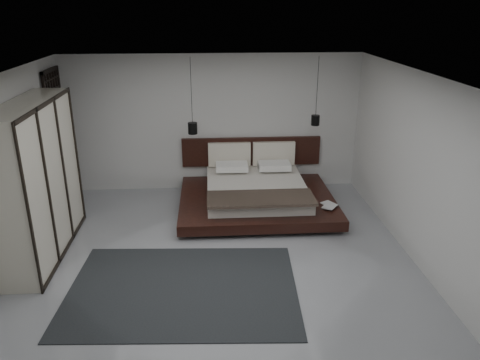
{
  "coord_description": "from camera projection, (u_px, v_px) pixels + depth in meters",
  "views": [
    {
      "loc": [
        -0.09,
        -6.38,
        3.72
      ],
      "look_at": [
        0.43,
        1.2,
        0.83
      ],
      "focal_mm": 35.0,
      "sensor_mm": 36.0,
      "label": 1
    }
  ],
  "objects": [
    {
      "name": "lattice_screen",
      "position": [
        59.0,
        138.0,
        8.92
      ],
      "size": [
        0.05,
        0.9,
        2.6
      ],
      "primitive_type": "cube",
      "color": "black",
      "rests_on": "floor"
    },
    {
      "name": "ceiling",
      "position": [
        214.0,
        76.0,
        6.29
      ],
      "size": [
        6.0,
        6.0,
        0.0
      ],
      "primitive_type": "plane",
      "rotation": [
        3.14,
        0.0,
        0.0
      ],
      "color": "white",
      "rests_on": "wall_back"
    },
    {
      "name": "rug",
      "position": [
        183.0,
        289.0,
        6.48
      ],
      "size": [
        3.26,
        2.42,
        0.01
      ],
      "primitive_type": "cube",
      "rotation": [
        0.0,
        0.0,
        -0.06
      ],
      "color": "black",
      "rests_on": "floor"
    },
    {
      "name": "pendant_left",
      "position": [
        193.0,
        128.0,
        8.94
      ],
      "size": [
        0.18,
        0.18,
        1.44
      ],
      "color": "black",
      "rests_on": "ceiling"
    },
    {
      "name": "wall_right",
      "position": [
        417.0,
        169.0,
        6.97
      ],
      "size": [
        0.0,
        6.0,
        6.0
      ],
      "primitive_type": "plane",
      "rotation": [
        1.57,
        0.0,
        -1.57
      ],
      "color": "silver",
      "rests_on": "floor"
    },
    {
      "name": "book_upper",
      "position": [
        324.0,
        205.0,
        8.42
      ],
      "size": [
        0.34,
        0.35,
        0.02
      ],
      "primitive_type": "imported",
      "rotation": [
        0.0,
        0.0,
        -0.65
      ],
      "color": "#99724C",
      "rests_on": "book_lower"
    },
    {
      "name": "wall_left",
      "position": [
        4.0,
        178.0,
        6.59
      ],
      "size": [
        0.0,
        6.0,
        6.0
      ],
      "primitive_type": "plane",
      "rotation": [
        1.57,
        0.0,
        1.57
      ],
      "color": "silver",
      "rests_on": "floor"
    },
    {
      "name": "bed",
      "position": [
        256.0,
        193.0,
        9.0
      ],
      "size": [
        2.89,
        2.44,
        1.1
      ],
      "color": "black",
      "rests_on": "floor"
    },
    {
      "name": "book_lower",
      "position": [
        325.0,
        206.0,
        8.46
      ],
      "size": [
        0.31,
        0.34,
        0.03
      ],
      "primitive_type": "imported",
      "rotation": [
        0.0,
        0.0,
        0.52
      ],
      "color": "#99724C",
      "rests_on": "bed"
    },
    {
      "name": "wall_back",
      "position": [
        213.0,
        123.0,
        9.58
      ],
      "size": [
        6.0,
        0.0,
        6.0
      ],
      "primitive_type": "plane",
      "rotation": [
        1.57,
        0.0,
        0.0
      ],
      "color": "silver",
      "rests_on": "floor"
    },
    {
      "name": "pendant_right",
      "position": [
        315.0,
        120.0,
        9.05
      ],
      "size": [
        0.16,
        0.16,
        1.31
      ],
      "color": "black",
      "rests_on": "ceiling"
    },
    {
      "name": "floor",
      "position": [
        218.0,
        258.0,
        7.28
      ],
      "size": [
        6.0,
        6.0,
        0.0
      ],
      "primitive_type": "plane",
      "color": "#97999F",
      "rests_on": "ground"
    },
    {
      "name": "wall_front",
      "position": [
        223.0,
        293.0,
        3.99
      ],
      "size": [
        6.0,
        0.0,
        6.0
      ],
      "primitive_type": "plane",
      "rotation": [
        -1.57,
        0.0,
        0.0
      ],
      "color": "silver",
      "rests_on": "floor"
    },
    {
      "name": "wardrobe",
      "position": [
        37.0,
        181.0,
        7.06
      ],
      "size": [
        0.58,
        2.44,
        2.39
      ],
      "color": "beige",
      "rests_on": "floor"
    }
  ]
}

